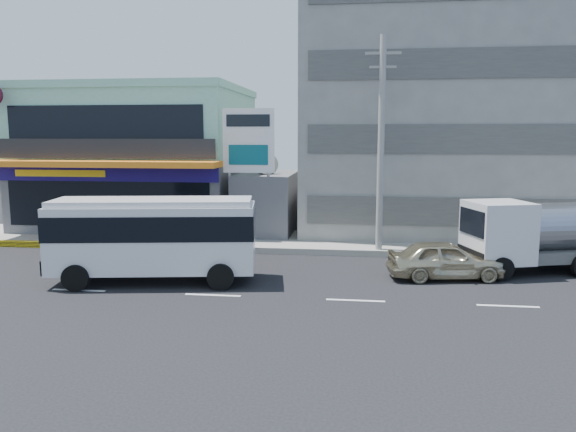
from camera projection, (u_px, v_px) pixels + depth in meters
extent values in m
plane|color=black|center=(213.00, 295.00, 19.76)|extent=(120.00, 120.00, 0.00)
cube|color=gray|center=(357.00, 243.00, 28.44)|extent=(70.00, 5.00, 0.30)
cube|color=#4B4A4F|center=(144.00, 194.00, 34.22)|extent=(12.00, 10.00, 4.00)
cube|color=#99DABE|center=(141.00, 128.00, 33.64)|extent=(12.00, 10.00, 4.00)
cube|color=orange|center=(99.00, 164.00, 28.22)|extent=(12.40, 1.80, 0.30)
cube|color=navy|center=(106.00, 174.00, 29.04)|extent=(12.00, 0.12, 0.80)
cube|color=black|center=(107.00, 202.00, 29.28)|extent=(11.00, 0.06, 2.60)
cube|color=gray|center=(447.00, 110.00, 32.22)|extent=(16.00, 12.00, 14.00)
cube|color=#4B4A4F|center=(268.00, 204.00, 31.29)|extent=(3.00, 6.00, 3.50)
cylinder|color=slate|center=(265.00, 173.00, 30.04)|extent=(1.50, 1.50, 0.15)
cylinder|color=gray|center=(230.00, 181.00, 28.51)|extent=(0.16, 0.16, 6.50)
cylinder|color=gray|center=(268.00, 182.00, 28.26)|extent=(0.16, 0.16, 6.50)
cube|color=white|center=(249.00, 141.00, 28.09)|extent=(2.60, 0.18, 3.20)
cylinder|color=#999993|center=(381.00, 148.00, 25.55)|extent=(0.30, 0.30, 10.00)
cube|color=#999993|center=(383.00, 53.00, 24.94)|extent=(1.60, 0.12, 0.12)
cube|color=#999993|center=(383.00, 67.00, 25.03)|extent=(1.20, 0.10, 0.10)
cube|color=silver|center=(154.00, 237.00, 21.32)|extent=(7.89, 3.57, 2.50)
cube|color=black|center=(153.00, 225.00, 21.25)|extent=(7.96, 3.64, 0.92)
cube|color=silver|center=(153.00, 202.00, 21.12)|extent=(7.65, 3.32, 0.22)
cylinder|color=black|center=(76.00, 278.00, 20.24)|extent=(1.01, 0.46, 0.98)
cylinder|color=black|center=(96.00, 263.00, 22.60)|extent=(1.01, 0.46, 0.98)
cylinder|color=black|center=(221.00, 277.00, 20.40)|extent=(1.01, 0.46, 0.98)
cylinder|color=black|center=(226.00, 262.00, 22.77)|extent=(1.01, 0.46, 0.98)
imported|color=#BFB592|center=(445.00, 260.00, 21.97)|extent=(4.69, 2.49, 1.52)
cube|color=silver|center=(498.00, 232.00, 22.59)|extent=(2.80, 2.80, 2.44)
cube|color=#595956|center=(555.00, 253.00, 23.15)|extent=(7.77, 4.11, 0.47)
cylinder|color=black|center=(502.00, 269.00, 21.66)|extent=(0.98, 0.54, 0.94)
cylinder|color=black|center=(475.00, 257.00, 23.76)|extent=(0.98, 0.54, 0.94)
cylinder|color=black|center=(549.00, 254.00, 24.31)|extent=(0.98, 0.54, 0.94)
imported|color=#4C170A|center=(166.00, 244.00, 26.54)|extent=(1.89, 0.74, 0.97)
imported|color=#66594C|center=(165.00, 223.00, 26.40)|extent=(0.46, 0.67, 1.79)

